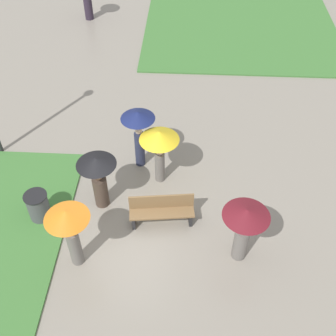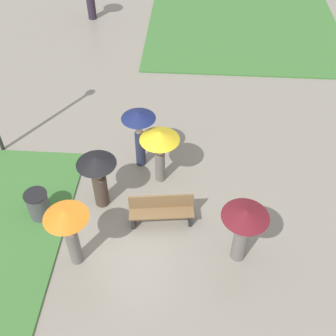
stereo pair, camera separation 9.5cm
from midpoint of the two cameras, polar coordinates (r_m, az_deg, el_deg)
The scene contains 9 objects.
ground_plane at distance 11.57m, azimuth -6.24°, elevation -7.15°, with size 90.00×90.00×0.00m, color gray.
lawn_patch_far at distance 20.33m, azimuth 10.34°, elevation 17.86°, with size 8.67×7.47×0.06m.
park_bench at distance 11.15m, azimuth -0.66°, elevation -5.65°, with size 1.75×0.62×0.90m.
trash_bin at distance 11.77m, azimuth -16.92°, elevation -4.86°, with size 0.62×0.62×0.89m.
crowd_person_navy at distance 12.06m, azimuth -3.72°, elevation 5.64°, with size 0.98×0.98×1.98m.
crowd_person_maroon at distance 9.97m, azimuth 10.48°, elevation -7.55°, with size 1.11×1.11×1.80m.
crowd_person_black at distance 11.17m, azimuth -9.24°, elevation -0.64°, with size 1.05×1.05×1.75m.
crowd_person_yellow at distance 11.52m, azimuth -0.89°, elevation 3.52°, with size 1.11×1.11×1.83m.
crowd_person_orange at distance 9.86m, azimuth -13.12°, elevation -7.40°, with size 1.04×1.04×1.95m.
Camera 2 is at (1.76, -6.94, 9.09)m, focal length 45.00 mm.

